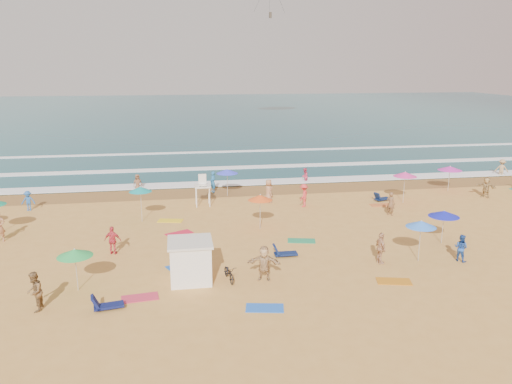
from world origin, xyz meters
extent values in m
plane|color=gold|center=(0.00, 0.00, 0.00)|extent=(220.00, 220.00, 0.00)
cube|color=#0C4756|center=(0.00, 84.00, 0.00)|extent=(220.00, 140.00, 0.18)
plane|color=olive|center=(0.00, 12.50, 0.01)|extent=(220.00, 220.00, 0.00)
cube|color=white|center=(0.00, 15.00, 0.10)|extent=(200.00, 2.20, 0.05)
cube|color=white|center=(0.00, 22.00, 0.10)|extent=(200.00, 1.60, 0.05)
cube|color=white|center=(0.00, 32.00, 0.10)|extent=(200.00, 1.20, 0.05)
cube|color=white|center=(-5.49, -5.53, 1.00)|extent=(2.00, 2.00, 2.00)
cube|color=silver|center=(-5.49, -5.53, 2.06)|extent=(2.20, 2.20, 0.12)
imported|color=black|center=(-3.59, -5.83, 0.41)|extent=(0.79, 1.64, 0.83)
cone|color=#FF5A1A|center=(-0.66, 1.98, 2.16)|extent=(1.59, 1.59, 0.35)
cone|color=#161DBD|center=(9.84, -2.49, 1.88)|extent=(1.83, 1.83, 0.35)
cone|color=#3882FF|center=(7.10, -4.93, 2.16)|extent=(1.64, 1.64, 0.35)
cone|color=green|center=(-10.94, -5.79, 1.93)|extent=(1.68, 1.68, 0.35)
cone|color=teal|center=(-8.52, 4.88, 2.32)|extent=(1.56, 1.56, 0.35)
cone|color=#3844FF|center=(-1.90, 10.96, 2.08)|extent=(1.78, 1.78, 0.35)
cone|color=#D02EAF|center=(17.10, 9.49, 2.01)|extent=(2.01, 2.01, 0.35)
cone|color=#F33697|center=(11.60, 6.57, 2.31)|extent=(1.82, 1.82, 0.35)
cube|color=#0F164D|center=(-9.22, -8.04, 0.17)|extent=(1.38, 0.77, 0.34)
cube|color=#0F1D4C|center=(-0.04, -3.12, 0.17)|extent=(1.31, 0.57, 0.34)
cube|color=#0E1E47|center=(10.22, 7.35, 0.17)|extent=(1.41, 0.94, 0.34)
cube|color=blue|center=(-5.89, -3.60, 0.01)|extent=(1.90, 1.50, 0.03)
cube|color=yellow|center=(-6.58, 4.69, 0.01)|extent=(1.85, 1.21, 0.03)
cube|color=#C82F4B|center=(-7.93, -7.13, 0.01)|extent=(1.79, 1.06, 0.03)
cube|color=red|center=(-6.01, 1.85, 0.01)|extent=(1.90, 1.55, 0.03)
cube|color=blue|center=(-2.33, -9.06, 0.01)|extent=(1.83, 1.16, 0.03)
cube|color=#218757|center=(1.47, -0.76, 0.01)|extent=(1.85, 1.21, 0.03)
cube|color=#C67316|center=(4.60, -7.31, 0.01)|extent=(1.86, 1.24, 0.03)
cube|color=#CC6730|center=(9.62, 6.13, 0.01)|extent=(1.71, 0.88, 0.03)
imported|color=#B17751|center=(1.09, 8.36, 0.93)|extent=(0.77, 1.01, 1.86)
imported|color=tan|center=(25.47, 14.30, 0.70)|extent=(1.40, 1.28, 1.89)
imported|color=#E23938|center=(3.54, 6.77, 0.89)|extent=(1.18, 1.33, 1.78)
imported|color=brown|center=(-12.39, -7.65, 0.91)|extent=(0.72, 0.91, 1.82)
imported|color=brown|center=(-9.43, 14.33, 0.55)|extent=(0.91, 0.74, 1.61)
imported|color=brown|center=(9.19, 3.57, 0.86)|extent=(0.72, 0.75, 1.72)
imported|color=#246AA8|center=(-3.00, 12.34, 0.90)|extent=(0.65, 0.77, 1.80)
imported|color=#234EA7|center=(9.39, -5.30, 0.77)|extent=(0.91, 0.95, 1.54)
imported|color=#A8844D|center=(19.00, 7.02, 0.88)|extent=(1.39, 1.61, 1.75)
imported|color=#D23442|center=(-9.78, -1.14, 0.83)|extent=(1.04, 0.63, 1.66)
imported|color=#D03453|center=(5.73, 14.86, 0.53)|extent=(0.92, 0.96, 1.55)
imported|color=tan|center=(4.85, -4.92, 0.88)|extent=(0.48, 1.05, 1.77)
imported|color=#255DAD|center=(-17.04, 8.96, 0.76)|extent=(0.99, 0.58, 1.51)
imported|color=tan|center=(-1.83, -6.04, 0.91)|extent=(1.77, 0.97, 1.82)
cube|color=#3F3326|center=(9.65, 53.17, 18.23)|extent=(0.40, 0.30, 0.90)
camera|label=1|loc=(-5.97, -29.12, 10.61)|focal=35.00mm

